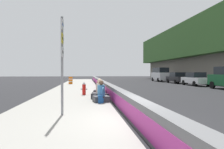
{
  "coord_description": "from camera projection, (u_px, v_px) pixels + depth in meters",
  "views": [
    {
      "loc": [
        -6.45,
        1.67,
        1.71
      ],
      "look_at": [
        9.9,
        -0.44,
        1.52
      ],
      "focal_mm": 32.39,
      "sensor_mm": 36.0,
      "label": 1
    }
  ],
  "objects": [
    {
      "name": "construction_barrel",
      "position": [
        71.0,
        80.0,
        27.08
      ],
      "size": [
        0.54,
        0.54,
        0.95
      ],
      "color": "orange",
      "rests_on": "sidewalk_strip"
    },
    {
      "name": "fire_hydrant",
      "position": [
        84.0,
        88.0,
        14.09
      ],
      "size": [
        0.26,
        0.46,
        0.88
      ],
      "color": "red",
      "rests_on": "sidewalk_strip"
    },
    {
      "name": "route_sign_post",
      "position": [
        62.0,
        58.0,
        7.39
      ],
      "size": [
        0.44,
        0.09,
        3.6
      ],
      "color": "gray",
      "rests_on": "sidewalk_strip"
    },
    {
      "name": "ground_plane",
      "position": [
        137.0,
        124.0,
        6.63
      ],
      "size": [
        160.0,
        160.0,
        0.0
      ],
      "primitive_type": "plane",
      "color": "#232326",
      "rests_on": "ground"
    },
    {
      "name": "parked_car_midline",
      "position": [
        177.0,
        78.0,
        31.23
      ],
      "size": [
        4.53,
        2.02,
        1.71
      ],
      "color": "black",
      "rests_on": "ground_plane"
    },
    {
      "name": "seated_person_far",
      "position": [
        99.0,
        89.0,
        14.26
      ],
      "size": [
        0.8,
        0.9,
        1.12
      ],
      "color": "black",
      "rests_on": "sidewalk_strip"
    },
    {
      "name": "sidewalk_strip",
      "position": [
        54.0,
        125.0,
        6.29
      ],
      "size": [
        80.0,
        4.4,
        0.14
      ],
      "primitive_type": "cube",
      "color": "gray",
      "rests_on": "ground_plane"
    },
    {
      "name": "seated_person_foreground",
      "position": [
        101.0,
        95.0,
        10.71
      ],
      "size": [
        0.83,
        0.93,
        1.14
      ],
      "color": "#424247",
      "rests_on": "sidewalk_strip"
    },
    {
      "name": "seated_person_middle",
      "position": [
        100.0,
        93.0,
        11.72
      ],
      "size": [
        0.96,
        1.04,
        1.18
      ],
      "color": "black",
      "rests_on": "sidewalk_strip"
    },
    {
      "name": "parked_car_far",
      "position": [
        160.0,
        74.0,
        37.74
      ],
      "size": [
        5.14,
        2.18,
        2.56
      ],
      "color": "silver",
      "rests_on": "ground_plane"
    },
    {
      "name": "jersey_barrier",
      "position": [
        137.0,
        111.0,
        6.62
      ],
      "size": [
        76.0,
        0.45,
        0.85
      ],
      "color": "slate",
      "rests_on": "ground_plane"
    },
    {
      "name": "seated_person_rear",
      "position": [
        99.0,
        92.0,
        12.87
      ],
      "size": [
        0.78,
        0.87,
        1.06
      ],
      "color": "#424247",
      "rests_on": "sidewalk_strip"
    },
    {
      "name": "parked_car_fourth",
      "position": [
        195.0,
        79.0,
        25.75
      ],
      "size": [
        4.55,
        2.05,
        1.71
      ],
      "color": "silver",
      "rests_on": "ground_plane"
    },
    {
      "name": "backpack",
      "position": [
        101.0,
        99.0,
        10.24
      ],
      "size": [
        0.32,
        0.28,
        0.4
      ],
      "color": "navy",
      "rests_on": "sidewalk_strip"
    }
  ]
}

